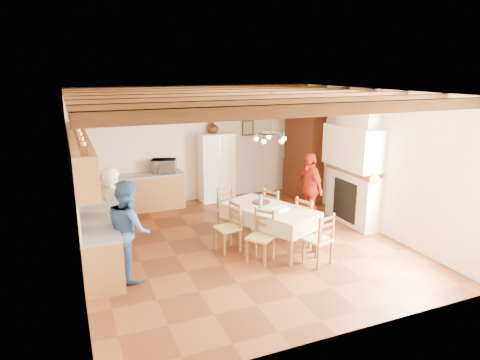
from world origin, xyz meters
name	(u,v)px	position (x,y,z in m)	size (l,w,h in m)	color
floor	(241,245)	(0.00, 0.00, -0.01)	(6.00, 6.50, 0.02)	#512714
ceiling	(241,91)	(0.00, 0.00, 3.01)	(6.00, 6.50, 0.02)	silver
wall_back	(192,144)	(0.00, 3.26, 1.50)	(6.00, 0.02, 3.00)	beige
wall_front	(344,229)	(0.00, -3.26, 1.50)	(6.00, 0.02, 3.00)	beige
wall_left	(73,188)	(-3.01, 0.00, 1.50)	(0.02, 6.50, 3.00)	beige
wall_right	(369,159)	(3.01, 0.00, 1.50)	(0.02, 6.50, 3.00)	beige
ceiling_beams	(241,97)	(0.00, 0.00, 2.91)	(6.00, 6.30, 0.16)	#3B1E0B
lower_cabinets_left	(93,225)	(-2.70, 1.05, 0.43)	(0.60, 4.30, 0.86)	brown
lower_cabinets_back	(137,194)	(-1.55, 2.95, 0.43)	(2.30, 0.60, 0.86)	brown
countertop_left	(91,204)	(-2.70, 1.05, 0.88)	(0.62, 4.30, 0.04)	slate
countertop_back	(135,176)	(-1.55, 2.95, 0.88)	(2.34, 0.62, 0.04)	slate
backsplash_left	(74,189)	(-2.98, 1.05, 1.20)	(0.03, 4.30, 0.60)	beige
backsplash_back	(133,161)	(-1.55, 3.23, 1.20)	(2.30, 0.03, 0.60)	beige
upper_cabinets	(80,155)	(-2.83, 1.05, 1.85)	(0.35, 4.20, 0.70)	brown
fireplace	(352,163)	(2.72, 0.20, 1.40)	(0.56, 1.60, 2.80)	beige
wall_picture	(248,128)	(1.55, 3.23, 1.85)	(0.34, 0.03, 0.42)	#312015
refrigerator	(215,166)	(0.55, 3.11, 0.89)	(0.89, 0.74, 1.79)	white
hutch	(304,157)	(2.75, 2.24, 1.13)	(0.52, 1.24, 2.26)	#35140C
dining_table	(269,211)	(0.48, -0.27, 0.72)	(1.59, 2.06, 0.80)	beige
chandelier	(271,133)	(0.48, -0.27, 2.25)	(0.47, 0.47, 0.03)	black
chair_left_near	(260,237)	(0.02, -0.83, 0.48)	(0.42, 0.40, 0.96)	brown
chair_left_far	(227,227)	(-0.35, -0.16, 0.48)	(0.42, 0.40, 0.96)	brown
chair_right_near	(309,220)	(1.28, -0.42, 0.48)	(0.42, 0.40, 0.96)	brown
chair_right_far	(275,209)	(0.97, 0.43, 0.48)	(0.42, 0.40, 0.96)	brown
chair_end_near	(318,239)	(0.93, -1.31, 0.48)	(0.42, 0.40, 0.96)	brown
chair_end_far	(230,210)	(0.05, 0.76, 0.48)	(0.42, 0.40, 0.96)	brown
person_man	(114,216)	(-2.38, 0.12, 0.89)	(0.65, 0.43, 1.78)	silver
person_woman_blue	(129,229)	(-2.23, -0.50, 0.84)	(0.81, 0.63, 1.67)	#305593
person_woman_red	(309,188)	(1.94, 0.64, 0.80)	(0.94, 0.39, 1.60)	#AC2414
microwave	(164,166)	(-0.83, 2.95, 1.06)	(0.59, 0.40, 0.33)	silver
fridge_vase	(213,127)	(0.51, 3.11, 1.94)	(0.30, 0.30, 0.31)	#35140C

